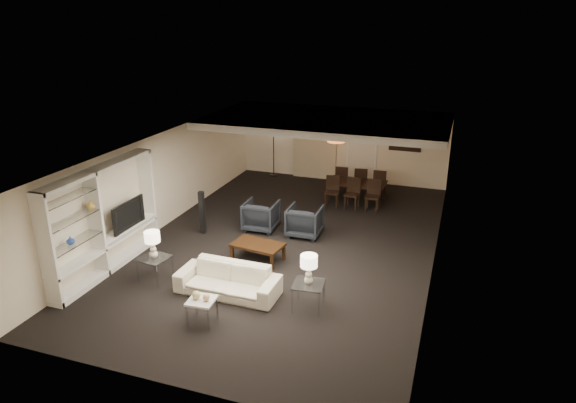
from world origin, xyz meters
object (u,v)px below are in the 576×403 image
Objects in this scene: chair_nl at (332,192)px; chair_nr at (373,196)px; coffee_table at (258,252)px; sofa at (228,280)px; pendant_light at (336,138)px; armchair_left at (261,215)px; chair_nm at (352,194)px; chair_fr at (380,183)px; vase_amber at (90,205)px; dining_table at (356,192)px; marble_table at (202,311)px; side_table_right at (308,296)px; table_lamp_left at (153,245)px; floor_lamp at (274,151)px; side_table_left at (155,269)px; chair_fm at (361,181)px; table_lamp_right at (309,270)px; television at (124,214)px; armchair_right at (305,221)px; floor_speaker at (202,213)px; chair_fl at (342,179)px.

chair_nl is 1.20m from chair_nr.
sofa is at bearing -90.00° from coffee_table.
pendant_light is 3.51m from armchair_left.
chair_nm is 1.00× the size of chair_fr.
coffee_table is 6.37× the size of vase_amber.
dining_table is (4.28, 6.47, -1.35)m from vase_amber.
sofa is 1.10m from marble_table.
sofa reaches higher than coffee_table.
table_lamp_left reaches higher than side_table_right.
side_table_left is at bearing -88.05° from floor_lamp.
chair_nm reaches higher than marble_table.
chair_fm is (3.02, 6.89, -0.39)m from table_lamp_left.
television is at bearing 170.47° from table_lamp_right.
side_table_right is 4.76m from television.
chair_nl is at bearing -122.13° from armchair_left.
dining_table is 0.67m from chair_fm.
armchair_left is 2.64m from chair_nl.
floor_speaker is at bearing 14.87° from armchair_right.
floor_speaker is at bearing 153.20° from coffee_table.
floor_speaker reaches higher than chair_nr.
armchair_left is at bearing 109.44° from coffee_table.
table_lamp_right is at bearing 1.06° from sofa.
side_table_left is at bearing -120.94° from chair_nl.
chair_nl is (-0.98, 5.59, 0.18)m from side_table_right.
chair_fl is at bearing -1.38° from chair_fr.
table_lamp_left is 6.95m from dining_table.
side_table_left is 7.78m from chair_fr.
vase_amber is 8.71m from chair_fr.
chair_fr is (1.92, 7.99, 0.21)m from marble_table.
vase_amber is (-2.96, -0.23, 1.34)m from sofa.
pendant_light reaches higher than floor_speaker.
pendant_light reaches higher than vase_amber.
side_table_left is at bearing -178.94° from sofa.
floor_lamp is at bearing 87.92° from floor_speaker.
side_table_left is at bearing -136.74° from coffee_table.
sofa is (-0.65, -6.20, -1.61)m from pendant_light.
sofa is 5.91m from chair_nr.
pendant_light reaches higher than chair_fr.
chair_fm is at bearing 91.21° from dining_table.
chair_fr is (3.86, 4.31, -0.12)m from floor_speaker.
floor_speaker reaches higher than chair_fm.
pendant_light is 0.61× the size of armchair_right.
table_lamp_left is at bearing -120.94° from chair_nl.
armchair_right is at bearing -54.41° from television.
pendant_light reaches higher than dining_table.
armchair_right is at bearing 80.76° from sofa.
chair_nl is (2.42, 5.59, 0.18)m from side_table_left.
floor_speaker is 1.27× the size of chair_nm.
television is 1.25× the size of chair_fl.
armchair_right reaches higher than side_table_left.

